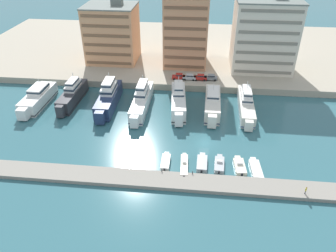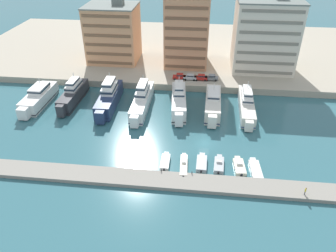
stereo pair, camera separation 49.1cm
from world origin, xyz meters
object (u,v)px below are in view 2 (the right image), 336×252
pedestrian_near_edge (306,190)px  yacht_charcoal_left (73,94)px  yacht_white_far_left (38,98)px  yacht_navy_mid_left (109,97)px  motorboat_white_center_right (256,171)px  motorboat_white_far_left (165,162)px  motorboat_grey_center_left (219,164)px  car_grey_center_left (212,77)px  motorboat_grey_mid_left (202,163)px  car_red_mid_left (201,77)px  yacht_ivory_mid_right (246,104)px  yacht_white_center_left (142,99)px  car_red_far_left (180,76)px  motorboat_cream_left (184,166)px  yacht_ivory_center_right (213,103)px  car_silver_left (190,77)px  motorboat_cream_center (239,166)px  yacht_white_center (179,100)px

pedestrian_near_edge → yacht_charcoal_left: bearing=150.4°
yacht_white_far_left → yacht_charcoal_left: 9.65m
yacht_navy_mid_left → motorboat_white_center_right: size_ratio=2.59×
motorboat_white_far_left → motorboat_grey_center_left: bearing=2.5°
yacht_navy_mid_left → car_grey_center_left: bearing=29.3°
yacht_white_far_left → yacht_navy_mid_left: (20.23, 1.37, 0.59)m
motorboat_grey_mid_left → car_red_mid_left: car_red_mid_left is taller
yacht_ivory_mid_right → motorboat_grey_mid_left: yacht_ivory_mid_right is taller
yacht_charcoal_left → car_grey_center_left: (39.48, 15.03, 0.64)m
yacht_charcoal_left → yacht_white_center_left: yacht_white_center_left is taller
motorboat_white_far_left → car_red_mid_left: 40.64m
yacht_navy_mid_left → pedestrian_near_edge: bearing=-34.2°
pedestrian_near_edge → motorboat_grey_mid_left: bearing=158.7°
car_red_far_left → yacht_navy_mid_left: bearing=-139.8°
yacht_charcoal_left → car_red_mid_left: bearing=22.2°
motorboat_cream_left → pedestrian_near_edge: size_ratio=4.69×
yacht_charcoal_left → motorboat_cream_left: yacht_charcoal_left is taller
yacht_white_far_left → yacht_ivory_center_right: 49.30m
yacht_charcoal_left → motorboat_white_far_left: yacht_charcoal_left is taller
car_silver_left → pedestrian_near_edge: bearing=-62.6°
motorboat_cream_center → motorboat_grey_center_left: bearing=178.4°
yacht_charcoal_left → motorboat_grey_center_left: 48.18m
yacht_ivory_center_right → motorboat_cream_center: (5.65, -24.29, -1.78)m
yacht_white_far_left → motorboat_white_far_left: yacht_white_far_left is taller
motorboat_cream_center → car_silver_left: bearing=107.9°
yacht_ivory_center_right → motorboat_cream_center: 25.01m
yacht_white_center → car_red_far_left: 15.31m
car_grey_center_left → car_red_mid_left: bearing=-175.1°
motorboat_grey_mid_left → yacht_white_far_left: bearing=154.5°
yacht_white_center → car_red_mid_left: (5.69, 15.32, 0.45)m
motorboat_grey_mid_left → car_silver_left: bearing=96.9°
motorboat_white_center_right → car_silver_left: car_silver_left is taller
motorboat_cream_center → car_red_far_left: bearing=112.1°
motorboat_grey_center_left → yacht_ivory_center_right: bearing=93.2°
motorboat_white_center_right → car_silver_left: (-16.13, 40.56, 2.68)m
yacht_white_center_left → yacht_ivory_center_right: 19.61m
car_red_far_left → car_grey_center_left: bearing=1.9°
yacht_charcoal_left → pedestrian_near_edge: yacht_charcoal_left is taller
motorboat_white_far_left → motorboat_white_center_right: bearing=-1.9°
yacht_white_center_left → car_red_far_left: (9.13, 15.76, 0.55)m
motorboat_cream_center → yacht_white_center_left: bearing=136.6°
yacht_white_center → car_red_mid_left: 16.35m
motorboat_white_center_right → car_silver_left: bearing=111.7°
yacht_white_center_left → car_red_far_left: 18.22m
car_red_far_left → pedestrian_near_edge: size_ratio=2.46×
motorboat_cream_left → car_silver_left: size_ratio=1.91×
yacht_white_center → yacht_ivory_center_right: size_ratio=1.03×
yacht_white_center_left → car_grey_center_left: (19.16, 16.09, 0.55)m
motorboat_cream_center → yacht_ivory_center_right: bearing=103.1°
motorboat_white_far_left → pedestrian_near_edge: size_ratio=3.60×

